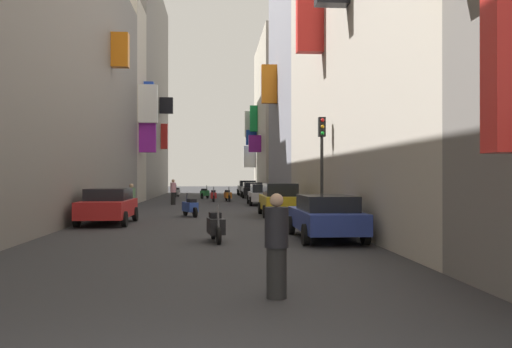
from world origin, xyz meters
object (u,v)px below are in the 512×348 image
Objects in this scene: parked_car_black at (252,189)px; scooter_red at (213,195)px; parked_car_blue at (326,216)px; traffic_light_near_corner at (322,152)px; parked_car_silver at (263,194)px; pedestrian_near_right at (131,200)px; parked_car_grey at (247,187)px; pedestrian_near_left at (173,192)px; pedestrian_crossing at (277,246)px; scooter_green at (205,193)px; scooter_silver at (177,192)px; parked_car_red at (108,205)px; scooter_black at (216,226)px; parked_car_yellow at (280,199)px; scooter_orange at (228,195)px; scooter_blue at (190,207)px.

parked_car_black reaches higher than scooter_red.
traffic_light_near_corner is (0.74, 4.36, 2.14)m from parked_car_blue.
pedestrian_near_right reaches higher than parked_car_silver.
parked_car_grey is (-0.06, 6.56, 0.05)m from parked_car_black.
pedestrian_near_left is 10.71m from pedestrian_near_right.
pedestrian_crossing is (-2.39, -7.87, 0.10)m from parked_car_blue.
scooter_green is 38.76m from pedestrian_crossing.
parked_car_silver is 2.07× the size of scooter_silver.
parked_car_red is 2.51× the size of pedestrian_crossing.
parked_car_black is at bearing 86.75° from pedestrian_crossing.
parked_car_grey is at bearing 76.11° from scooter_red.
parked_car_blue is 19.98m from parked_car_silver.
pedestrian_near_left is at bearing 113.08° from traffic_light_near_corner.
parked_car_silver reaches higher than scooter_silver.
parked_car_black is 2.20× the size of scooter_green.
scooter_silver is 9.47m from scooter_red.
scooter_black and scooter_green have the same top height.
scooter_silver is at bearing 105.26° from parked_car_yellow.
scooter_green is 21.05m from pedestrian_near_right.
parked_car_black is 0.99× the size of parked_car_grey.
scooter_orange is at bearing 75.00° from parked_car_red.
pedestrian_near_left reaches higher than parked_car_blue.
scooter_silver is (-3.56, 34.50, 0.00)m from scooter_black.
scooter_silver is (-6.81, 1.78, -0.27)m from parked_car_black.
parked_car_grey is (0.03, 18.94, 0.04)m from parked_car_silver.
parked_car_yellow is at bearing -82.12° from scooter_orange.
pedestrian_near_left is (-6.06, -18.25, 0.08)m from parked_car_grey.
parked_car_silver is at bearing 93.38° from traffic_light_near_corner.
parked_car_silver reaches higher than scooter_red.
parked_car_silver is at bearing 54.18° from pedestrian_near_right.
traffic_light_near_corner is at bearing -88.29° from parked_car_black.
pedestrian_near_left is at bearing 97.78° from scooter_black.
scooter_orange is (2.13, 15.78, -0.00)m from scooter_blue.
parked_car_blue is at bearing -99.58° from traffic_light_near_corner.
scooter_red is at bearing -172.60° from scooter_orange.
scooter_orange is at bearing -99.57° from parked_car_grey.
scooter_black is 25.66m from scooter_red.
traffic_light_near_corner is (5.29, -5.31, 2.40)m from scooter_blue.
parked_car_red is 20.23m from scooter_orange.
scooter_black is 0.91× the size of scooter_silver.
pedestrian_near_right is (-3.07, -20.82, 0.32)m from scooter_green.
scooter_orange is at bearing 7.40° from scooter_red.
scooter_green is 1.16× the size of pedestrian_crossing.
scooter_green is at bearing 92.84° from pedestrian_crossing.
pedestrian_near_left is at bearing 118.70° from parked_car_yellow.
scooter_blue is (-4.37, -10.32, -0.27)m from parked_car_silver.
parked_car_blue is 2.25× the size of scooter_silver.
parked_car_black is at bearing 64.12° from scooter_red.
parked_car_yellow is (-0.08, -10.18, 0.08)m from parked_car_silver.
parked_car_silver reaches higher than scooter_green.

